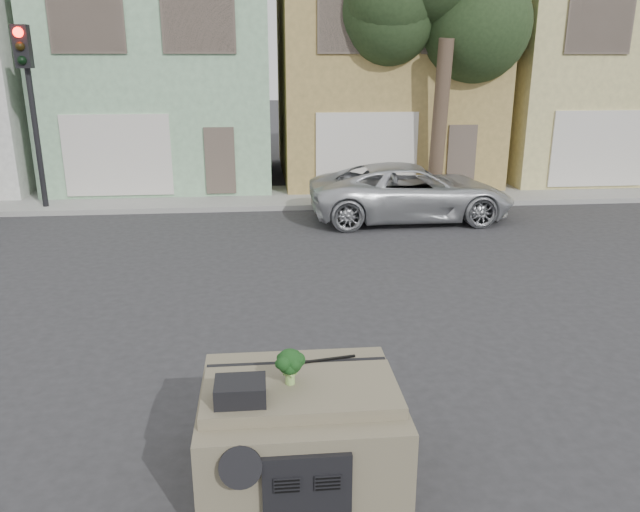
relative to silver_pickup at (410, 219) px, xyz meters
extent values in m
plane|color=#303033|center=(-3.70, -7.68, 0.00)|extent=(120.00, 120.00, 0.00)
cube|color=gray|center=(-3.70, 2.82, 0.07)|extent=(40.00, 3.00, 0.15)
cube|color=#8FBC93|center=(-7.20, 6.82, 3.77)|extent=(7.20, 8.20, 7.55)
cube|color=#A3894B|center=(0.30, 6.82, 3.77)|extent=(7.20, 8.20, 7.55)
cube|color=#CBBF7B|center=(7.80, 6.82, 3.77)|extent=(7.20, 8.20, 7.55)
imported|color=silver|center=(0.00, 0.00, 0.00)|extent=(5.50, 2.61, 1.52)
cube|color=black|center=(-10.20, 1.82, 2.55)|extent=(0.40, 0.40, 5.10)
cube|color=#23361B|center=(1.30, 2.12, 4.25)|extent=(4.40, 4.00, 8.50)
cube|color=#6E664F|center=(-3.70, -10.68, 0.56)|extent=(2.00, 1.80, 1.12)
cube|color=black|center=(-4.28, -11.03, 1.22)|extent=(0.48, 0.38, 0.20)
cube|color=black|center=(-3.42, -10.30, 1.13)|extent=(0.69, 0.15, 0.02)
cube|color=black|center=(-3.81, -10.75, 1.31)|extent=(0.43, 0.43, 0.38)
camera|label=1|loc=(-4.04, -16.26, 4.19)|focal=35.00mm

